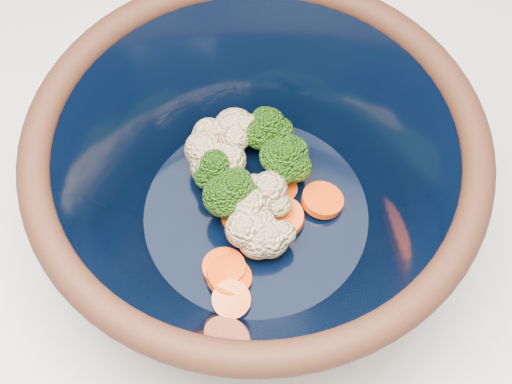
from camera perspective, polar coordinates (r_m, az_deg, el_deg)
mixing_bowl at (r=0.50m, az=0.00°, el=0.74°), size 0.30×0.30×0.13m
vegetable_pile at (r=0.53m, az=-0.68°, el=0.98°), size 0.12×0.17×0.05m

